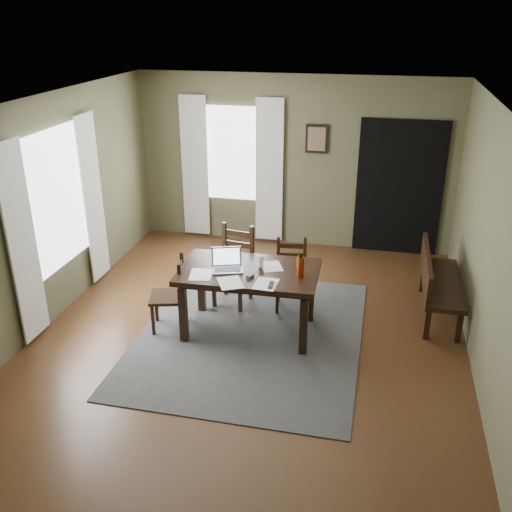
% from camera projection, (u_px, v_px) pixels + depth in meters
% --- Properties ---
extents(ground, '(5.00, 6.00, 0.01)m').
position_uv_depth(ground, '(251.00, 335.00, 6.83)').
color(ground, '#492C16').
extents(room_shell, '(5.02, 6.02, 2.71)m').
position_uv_depth(room_shell, '(250.00, 190.00, 6.10)').
color(room_shell, brown).
rests_on(room_shell, ground).
extents(rug, '(2.60, 3.20, 0.01)m').
position_uv_depth(rug, '(250.00, 334.00, 6.83)').
color(rug, '#3D3D3D').
rests_on(rug, ground).
extents(dining_table, '(1.63, 1.01, 0.80)m').
position_uv_depth(dining_table, '(249.00, 277.00, 6.63)').
color(dining_table, black).
rests_on(dining_table, rug).
extents(chair_end, '(0.49, 0.49, 0.92)m').
position_uv_depth(chair_end, '(171.00, 295.00, 6.79)').
color(chair_end, black).
rests_on(chair_end, rug).
extents(chair_back_left, '(0.51, 0.51, 1.03)m').
position_uv_depth(chair_back_left, '(234.00, 267.00, 7.40)').
color(chair_back_left, black).
rests_on(chair_back_left, rug).
extents(chair_back_right, '(0.45, 0.45, 0.91)m').
position_uv_depth(chair_back_right, '(291.00, 275.00, 7.30)').
color(chair_back_right, black).
rests_on(chair_back_right, rug).
extents(bench, '(0.47, 1.47, 0.83)m').
position_uv_depth(bench, '(436.00, 279.00, 7.09)').
color(bench, black).
rests_on(bench, ground).
extents(laptop, '(0.42, 0.37, 0.24)m').
position_uv_depth(laptop, '(227.00, 264.00, 6.59)').
color(laptop, '#B7B7BC').
rests_on(laptop, dining_table).
extents(computer_mouse, '(0.08, 0.10, 0.03)m').
position_uv_depth(computer_mouse, '(250.00, 276.00, 6.40)').
color(computer_mouse, '#3F3F42').
rests_on(computer_mouse, dining_table).
extents(tv_remote, '(0.05, 0.17, 0.02)m').
position_uv_depth(tv_remote, '(271.00, 285.00, 6.21)').
color(tv_remote, black).
rests_on(tv_remote, dining_table).
extents(drinking_glass, '(0.08, 0.08, 0.14)m').
position_uv_depth(drinking_glass, '(261.00, 261.00, 6.63)').
color(drinking_glass, silver).
rests_on(drinking_glass, dining_table).
extents(water_bottle, '(0.09, 0.09, 0.28)m').
position_uv_depth(water_bottle, '(300.00, 266.00, 6.37)').
color(water_bottle, '#AF330D').
rests_on(water_bottle, dining_table).
extents(paper_a, '(0.30, 0.36, 0.00)m').
position_uv_depth(paper_a, '(201.00, 274.00, 6.47)').
color(paper_a, white).
rests_on(paper_a, dining_table).
extents(paper_b, '(0.26, 0.33, 0.00)m').
position_uv_depth(paper_b, '(266.00, 284.00, 6.25)').
color(paper_b, white).
rests_on(paper_b, dining_table).
extents(paper_c, '(0.33, 0.37, 0.00)m').
position_uv_depth(paper_c, '(271.00, 266.00, 6.67)').
color(paper_c, white).
rests_on(paper_c, dining_table).
extents(paper_e, '(0.37, 0.41, 0.00)m').
position_uv_depth(paper_e, '(230.00, 283.00, 6.27)').
color(paper_e, white).
rests_on(paper_e, dining_table).
extents(window_left, '(0.01, 1.30, 1.70)m').
position_uv_depth(window_left, '(56.00, 200.00, 6.92)').
color(window_left, white).
rests_on(window_left, ground).
extents(window_back, '(1.00, 0.01, 1.50)m').
position_uv_depth(window_back, '(232.00, 154.00, 9.10)').
color(window_back, white).
rests_on(window_back, ground).
extents(curtain_left_near, '(0.03, 0.48, 2.30)m').
position_uv_depth(curtain_left_near, '(22.00, 244.00, 6.29)').
color(curtain_left_near, silver).
rests_on(curtain_left_near, ground).
extents(curtain_left_far, '(0.03, 0.48, 2.30)m').
position_uv_depth(curtain_left_far, '(93.00, 199.00, 7.75)').
color(curtain_left_far, silver).
rests_on(curtain_left_far, ground).
extents(curtain_back_left, '(0.44, 0.03, 2.30)m').
position_uv_depth(curtain_back_left, '(195.00, 167.00, 9.30)').
color(curtain_back_left, silver).
rests_on(curtain_back_left, ground).
extents(curtain_back_right, '(0.44, 0.03, 2.30)m').
position_uv_depth(curtain_back_right, '(269.00, 172.00, 9.05)').
color(curtain_back_right, silver).
rests_on(curtain_back_right, ground).
extents(framed_picture, '(0.34, 0.03, 0.44)m').
position_uv_depth(framed_picture, '(317.00, 139.00, 8.71)').
color(framed_picture, black).
rests_on(framed_picture, ground).
extents(doorway_back, '(1.30, 0.03, 2.10)m').
position_uv_depth(doorway_back, '(399.00, 188.00, 8.73)').
color(doorway_back, black).
rests_on(doorway_back, ground).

